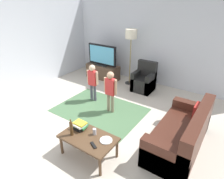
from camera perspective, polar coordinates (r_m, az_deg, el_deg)
The scene contains 17 objects.
ground at distance 4.58m, azimuth -4.32°, elevation -10.07°, with size 7.80×7.80×0.00m, color beige.
wall_back at distance 6.46m, azimuth 12.48°, elevation 13.37°, with size 6.00×0.12×2.70m, color silver.
wall_left at distance 6.23m, azimuth -27.37°, elevation 10.68°, with size 0.12×6.00×2.70m, color silver.
area_rug at distance 5.08m, azimuth -3.64°, elevation -5.98°, with size 2.20×1.60×0.01m, color #4C724C.
tv_stand at distance 6.93m, azimuth -2.71°, elevation 5.23°, with size 1.20×0.44×0.50m.
tv at distance 6.72m, azimuth -2.93°, elevation 10.00°, with size 1.10×0.28×0.71m.
couch at distance 4.02m, azimuth 20.24°, elevation -12.51°, with size 0.80×1.80×0.86m.
armchair at distance 6.09m, azimuth 9.44°, elevation 2.46°, with size 0.60×0.60×0.90m.
floor_lamp at distance 6.17m, azimuth 5.64°, elevation 15.12°, with size 0.36×0.36×1.78m.
child_near_tv at distance 5.29m, azimuth -5.71°, elevation 2.92°, with size 0.35×0.17×1.05m.
child_center at distance 4.71m, azimuth -0.47°, elevation 0.32°, with size 0.36×0.17×1.08m.
coffee_table at distance 3.61m, azimuth -6.96°, elevation -14.23°, with size 1.00×0.60×0.42m.
book_stack at distance 3.76m, azimuth -9.51°, elevation -10.37°, with size 0.28×0.23×0.13m.
bottle at distance 3.58m, azimuth -11.86°, elevation -11.11°, with size 0.06×0.06×0.33m.
tv_remote at distance 3.39m, azimuth -5.46°, elevation -15.95°, with size 0.17×0.05×0.02m, color black.
soda_can at distance 3.58m, azimuth -5.15°, elevation -12.22°, with size 0.07×0.07×0.12m, color silver.
plate at distance 3.47m, azimuth -1.75°, elevation -14.66°, with size 0.22×0.22×0.02m.
Camera 1 is at (2.37, -2.86, 2.68)m, focal length 31.14 mm.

